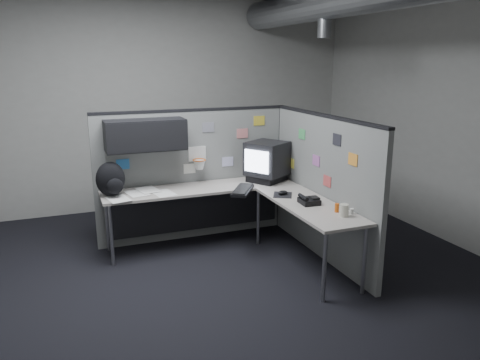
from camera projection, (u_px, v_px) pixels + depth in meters
name	position (u px, v px, depth m)	size (l,w,h in m)	color
room	(290.00, 71.00, 4.57)	(5.62, 5.62, 3.22)	black
partition_back	(182.00, 162.00, 5.67)	(2.44, 0.42, 1.63)	slate
partition_right	(322.00, 186.00, 5.27)	(0.07, 2.23, 1.63)	slate
desk	(228.00, 201.00, 5.43)	(2.31, 2.11, 0.73)	#AAA299
monitor	(267.00, 161.00, 5.79)	(0.60, 0.60, 0.49)	black
keyboard	(243.00, 190.00, 5.36)	(0.42, 0.52, 0.04)	black
mouse	(283.00, 194.00, 5.23)	(0.29, 0.31, 0.05)	black
phone	(309.00, 201.00, 4.91)	(0.20, 0.22, 0.10)	black
bottles	(343.00, 210.00, 4.61)	(0.16, 0.17, 0.09)	silver
cup	(344.00, 210.00, 4.51)	(0.09, 0.09, 0.12)	beige
papers	(142.00, 194.00, 5.27)	(0.79, 0.58, 0.01)	white
backpack	(111.00, 180.00, 5.15)	(0.34, 0.32, 0.39)	black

